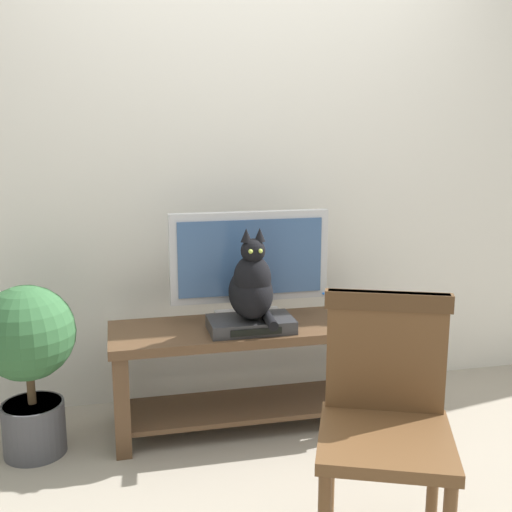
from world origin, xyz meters
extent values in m
plane|color=gray|center=(0.00, 0.00, 0.00)|extent=(12.00, 12.00, 0.00)
cube|color=silver|center=(0.00, 0.95, 1.40)|extent=(7.00, 0.12, 2.80)
cube|color=#513823|center=(-0.03, 0.48, 0.49)|extent=(1.37, 0.44, 0.04)
cube|color=#513823|center=(-0.66, 0.31, 0.24)|extent=(0.07, 0.07, 0.47)
cube|color=#513823|center=(0.60, 0.31, 0.24)|extent=(0.07, 0.07, 0.47)
cube|color=#513823|center=(-0.66, 0.66, 0.24)|extent=(0.07, 0.07, 0.47)
cube|color=#513823|center=(0.60, 0.66, 0.24)|extent=(0.07, 0.07, 0.47)
cube|color=#513823|center=(-0.03, 0.48, 0.10)|extent=(1.27, 0.36, 0.02)
cube|color=#B7B7BC|center=(-0.03, 0.57, 0.53)|extent=(0.32, 0.20, 0.03)
cube|color=#B7B7BC|center=(-0.03, 0.57, 0.58)|extent=(0.06, 0.04, 0.07)
cube|color=#B7B7BC|center=(-0.03, 0.57, 0.83)|extent=(0.77, 0.05, 0.44)
cube|color=#385684|center=(-0.03, 0.54, 0.83)|extent=(0.70, 0.01, 0.36)
sphere|color=#2672F2|center=(0.34, 0.54, 0.63)|extent=(0.01, 0.01, 0.01)
cube|color=#2D2D30|center=(-0.06, 0.40, 0.54)|extent=(0.39, 0.23, 0.06)
cube|color=black|center=(-0.06, 0.29, 0.54)|extent=(0.24, 0.01, 0.03)
ellipsoid|color=black|center=(-0.06, 0.40, 0.70)|extent=(0.20, 0.28, 0.24)
ellipsoid|color=black|center=(-0.06, 0.37, 0.77)|extent=(0.17, 0.18, 0.22)
sphere|color=black|center=(-0.06, 0.35, 0.90)|extent=(0.11, 0.11, 0.11)
cone|color=black|center=(-0.09, 0.35, 0.98)|extent=(0.05, 0.05, 0.06)
cone|color=black|center=(-0.03, 0.35, 0.98)|extent=(0.05, 0.05, 0.06)
sphere|color=#B2C64C|center=(-0.08, 0.30, 0.91)|extent=(0.02, 0.02, 0.02)
sphere|color=#B2C64C|center=(-0.04, 0.30, 0.91)|extent=(0.02, 0.02, 0.02)
cylinder|color=black|center=(0.00, 0.31, 0.60)|extent=(0.06, 0.23, 0.04)
cylinder|color=brown|center=(0.04, -0.41, 0.23)|extent=(0.04, 0.04, 0.46)
cylinder|color=brown|center=(0.37, -0.55, 0.23)|extent=(0.04, 0.04, 0.46)
cube|color=brown|center=(0.14, -0.65, 0.48)|extent=(0.54, 0.54, 0.04)
cube|color=brown|center=(0.21, -0.47, 0.71)|extent=(0.38, 0.18, 0.41)
cube|color=#4D331C|center=(0.21, -0.47, 0.88)|extent=(0.40, 0.20, 0.06)
cube|color=#33477A|center=(0.48, 0.46, 0.53)|extent=(0.25, 0.21, 0.03)
cube|color=beige|center=(0.49, 0.47, 0.56)|extent=(0.24, 0.19, 0.04)
cube|color=#38664C|center=(0.49, 0.46, 0.60)|extent=(0.20, 0.17, 0.04)
cylinder|color=#47474C|center=(-1.05, 0.43, 0.12)|extent=(0.27, 0.27, 0.24)
cylinder|color=#332319|center=(-1.05, 0.43, 0.23)|extent=(0.25, 0.25, 0.02)
cylinder|color=#4C3823|center=(-1.05, 0.43, 0.32)|extent=(0.04, 0.04, 0.16)
sphere|color=#2D5B33|center=(-1.05, 0.43, 0.57)|extent=(0.42, 0.42, 0.42)
camera|label=1|loc=(-0.66, -2.31, 1.45)|focal=43.90mm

